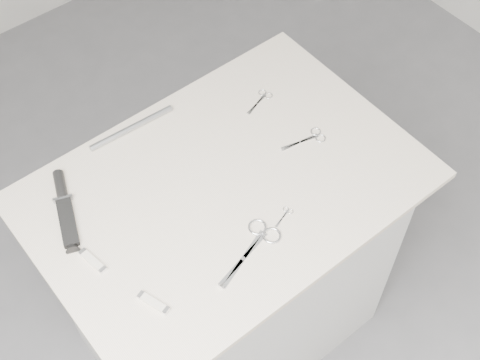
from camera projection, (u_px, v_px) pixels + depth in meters
ground at (230, 329)px, 2.48m from camera, size 4.00×4.00×0.01m
plinth at (228, 271)px, 2.11m from camera, size 0.90×0.60×0.90m
display_board at (226, 187)px, 1.74m from camera, size 1.00×0.70×0.02m
large_shears at (257, 241)px, 1.63m from camera, size 0.21×0.11×0.01m
embroidery_scissors_a at (311, 138)px, 1.82m from camera, size 0.13×0.06×0.00m
embroidery_scissors_b at (261, 99)px, 1.91m from camera, size 0.10×0.06×0.00m
tiny_scissors at (285, 215)px, 1.68m from camera, size 0.07×0.04×0.00m
sheathed_knife at (64, 205)px, 1.69m from camera, size 0.12×0.23×0.03m
pocket_knife_a at (93, 261)px, 1.60m from camera, size 0.03×0.08×0.01m
pocket_knife_b at (153, 303)px, 1.53m from camera, size 0.04×0.08×0.01m
metal_rail at (132, 128)px, 1.84m from camera, size 0.26×0.03×0.02m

